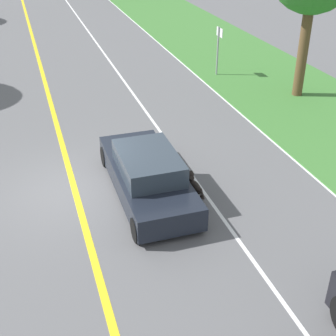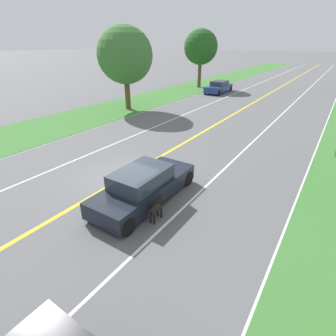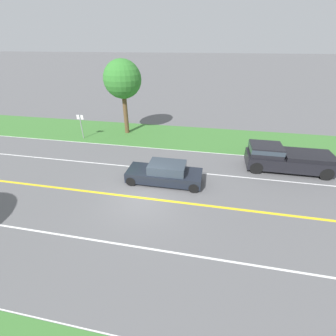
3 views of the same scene
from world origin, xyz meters
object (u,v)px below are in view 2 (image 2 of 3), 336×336
roadside_tree_left_far (201,47)px  roadside_tree_left_near (125,55)px  oncoming_car (219,87)px  dog (157,207)px  ego_car (144,186)px

roadside_tree_left_far → roadside_tree_left_near: bearing=-88.2°
oncoming_car → dog: bearing=108.8°
ego_car → dog: 1.33m
oncoming_car → roadside_tree_left_far: roadside_tree_left_far is taller
roadside_tree_left_near → roadside_tree_left_far: (-0.47, 15.13, 0.42)m
roadside_tree_left_near → ego_car: bearing=-46.7°
oncoming_car → roadside_tree_left_far: size_ratio=0.64×
oncoming_car → roadside_tree_left_near: (-3.44, -12.72, 3.94)m
ego_car → roadside_tree_left_far: (-11.28, 26.59, 4.38)m
dog → roadside_tree_left_near: size_ratio=0.17×
ego_car → oncoming_car: (-7.36, 24.19, 0.02)m
ego_car → oncoming_car: bearing=106.9°
roadside_tree_left_near → roadside_tree_left_far: 15.14m
roadside_tree_left_near → roadside_tree_left_far: size_ratio=0.97×
oncoming_car → roadside_tree_left_near: 13.76m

